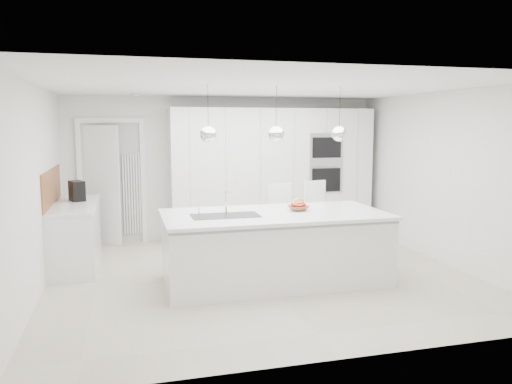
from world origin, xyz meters
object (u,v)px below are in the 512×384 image
object	(u,v)px
bar_stool_left	(282,224)
bar_stool_right	(318,221)
island_base	(275,250)
fruit_bowl	(298,208)
espresso_machine	(77,191)

from	to	relation	value
bar_stool_left	bar_stool_right	size ratio (longest dim) A/B	0.98
island_base	fruit_bowl	xyz separation A→B (m)	(0.35, 0.13, 0.50)
fruit_bowl	bar_stool_left	size ratio (longest dim) A/B	0.24
espresso_machine	bar_stool_right	bearing A→B (deg)	-33.80
island_base	bar_stool_right	bearing A→B (deg)	44.54
espresso_machine	island_base	bearing A→B (deg)	-55.49
fruit_bowl	bar_stool_right	world-z (taller)	bar_stool_right
espresso_machine	bar_stool_left	world-z (taller)	espresso_machine
bar_stool_left	fruit_bowl	bearing A→B (deg)	-95.45
island_base	bar_stool_left	xyz separation A→B (m)	(0.38, 0.92, 0.14)
espresso_machine	fruit_bowl	bearing A→B (deg)	-50.13
bar_stool_left	island_base	bearing A→B (deg)	-115.83
bar_stool_left	bar_stool_right	distance (m)	0.58
bar_stool_left	bar_stool_right	bearing A→B (deg)	-0.56
espresso_machine	bar_stool_left	distance (m)	3.07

